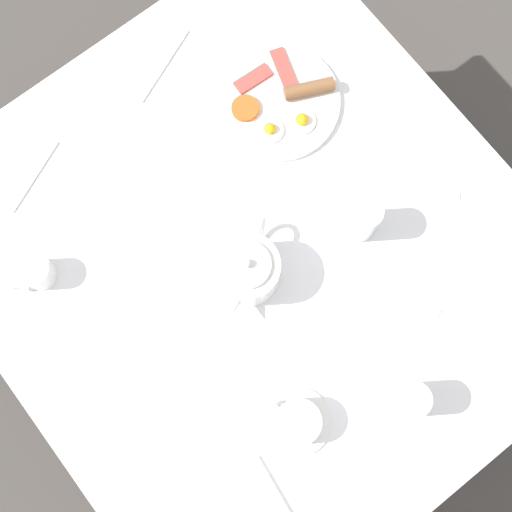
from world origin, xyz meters
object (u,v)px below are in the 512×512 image
teacup_with_saucer_left (298,421)px  creamer_jug (36,273)px  water_glass_tall (408,400)px  fork_by_plate (404,293)px  knife_by_plate (163,65)px  water_glass_short (362,219)px  fork_spare (34,176)px  teapot_near (247,269)px  breakfast_plate (279,101)px  spoon_for_tea (420,193)px

teacup_with_saucer_left → creamer_jug: size_ratio=1.47×
water_glass_tall → fork_by_plate: size_ratio=0.72×
knife_by_plate → water_glass_short: bearing=101.0°
creamer_jug → fork_spare: creamer_jug is taller
water_glass_short → fork_spare: size_ratio=0.71×
water_glass_tall → knife_by_plate: 0.86m
fork_spare → teapot_near: bearing=117.2°
water_glass_tall → fork_by_plate: water_glass_tall is taller
breakfast_plate → teapot_near: teapot_near is taller
fork_by_plate → breakfast_plate: bearing=-96.5°
teacup_with_saucer_left → fork_spare: 0.73m
knife_by_plate → spoon_for_tea: bearing=114.2°
teapot_near → knife_by_plate: bearing=-140.2°
fork_by_plate → knife_by_plate: same height
teapot_near → water_glass_short: teapot_near is taller
teacup_with_saucer_left → breakfast_plate: bearing=-125.2°
water_glass_tall → spoon_for_tea: (-0.30, -0.30, -0.05)m
spoon_for_tea → water_glass_short: bearing=-9.0°
teapot_near → water_glass_short: bearing=131.7°
teapot_near → creamer_jug: (0.33, -0.25, -0.02)m
teacup_with_saucer_left → creamer_jug: (0.23, -0.54, 0.01)m
teacup_with_saucer_left → fork_spare: (0.12, -0.72, -0.02)m
creamer_jug → knife_by_plate: creamer_jug is taller
fork_by_plate → fork_spare: bearing=-55.7°
teapot_near → teacup_with_saucer_left: teapot_near is taller
fork_spare → creamer_jug: bearing=59.9°
breakfast_plate → water_glass_short: (0.04, 0.31, 0.05)m
spoon_for_tea → fork_spare: size_ratio=0.78×
creamer_jug → knife_by_plate: (-0.47, -0.22, -0.03)m
fork_by_plate → teapot_near: bearing=-44.7°
breakfast_plate → creamer_jug: creamer_jug is taller
teapot_near → fork_spare: teapot_near is taller
breakfast_plate → creamer_jug: (0.61, -0.00, 0.02)m
water_glass_short → spoon_for_tea: bearing=171.0°
water_glass_tall → creamer_jug: bearing=-56.8°
spoon_for_tea → teacup_with_saucer_left: bearing=22.7°
teacup_with_saucer_left → fork_by_plate: teacup_with_saucer_left is taller
fork_by_plate → spoon_for_tea: size_ratio=1.20×
water_glass_short → water_glass_tall: bearing=64.3°
teapot_near → water_glass_tall: teapot_near is taller
teacup_with_saucer_left → water_glass_tall: bearing=153.1°
fork_spare → water_glass_tall: bearing=110.7°
water_glass_short → spoon_for_tea: water_glass_short is taller
water_glass_tall → fork_spare: size_ratio=0.67×
breakfast_plate → water_glass_tall: bearing=73.0°
teapot_near → water_glass_tall: bearing=68.4°
breakfast_plate → fork_by_plate: 0.48m
fork_by_plate → teacup_with_saucer_left: bearing=11.2°
teapot_near → creamer_jug: 0.42m
teapot_near → water_glass_short: size_ratio=1.62×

